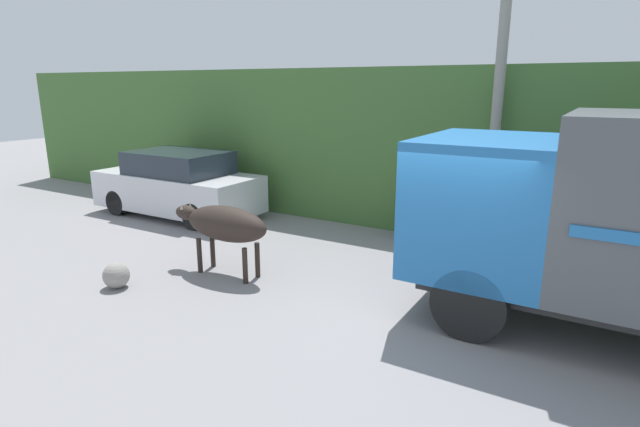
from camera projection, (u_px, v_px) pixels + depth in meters
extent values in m
plane|color=gray|center=(437.00, 314.00, 7.51)|extent=(60.00, 60.00, 0.00)
cube|color=#426B33|center=(525.00, 145.00, 12.71)|extent=(32.00, 6.04, 3.75)
cube|color=#99ADB7|center=(355.00, 160.00, 13.52)|extent=(4.56, 2.40, 2.75)
cube|color=#4C4742|center=(356.00, 105.00, 13.15)|extent=(4.86, 2.70, 0.16)
cube|color=#236BB2|center=(488.00, 203.00, 7.38)|extent=(1.92, 2.50, 1.94)
cube|color=#232D38|center=(425.00, 174.00, 7.78)|extent=(0.04, 2.12, 0.68)
cylinder|color=black|center=(472.00, 300.00, 6.81)|extent=(1.02, 0.55, 1.02)
ellipsoid|color=#2D231E|center=(226.00, 224.00, 8.86)|extent=(1.72, 0.63, 0.63)
ellipsoid|color=#2D231E|center=(186.00, 213.00, 9.32)|extent=(0.47, 0.27, 0.27)
cone|color=#B7AD93|center=(182.00, 207.00, 9.19)|extent=(0.06, 0.06, 0.11)
cone|color=#B7AD93|center=(190.00, 204.00, 9.37)|extent=(0.06, 0.06, 0.11)
cylinder|color=#2D231E|center=(200.00, 255.00, 9.13)|extent=(0.09, 0.09, 0.64)
cylinder|color=#2D231E|center=(213.00, 250.00, 9.42)|extent=(0.09, 0.09, 0.64)
cylinder|color=#2D231E|center=(245.00, 266.00, 8.61)|extent=(0.09, 0.09, 0.64)
cylinder|color=#2D231E|center=(257.00, 260.00, 8.90)|extent=(0.09, 0.09, 0.64)
cube|color=silver|center=(178.00, 191.00, 13.12)|extent=(4.51, 1.88, 0.93)
cube|color=#232D38|center=(179.00, 163.00, 12.87)|extent=(2.48, 1.73, 0.58)
cylinder|color=black|center=(119.00, 202.00, 13.23)|extent=(0.66, 0.30, 0.66)
cylinder|color=black|center=(196.00, 216.00, 11.85)|extent=(0.66, 0.30, 0.66)
cube|color=#38332D|center=(403.00, 222.00, 11.04)|extent=(0.30, 0.20, 0.81)
cylinder|color=silver|center=(405.00, 189.00, 10.85)|extent=(0.36, 0.36, 0.70)
sphere|color=tan|center=(406.00, 168.00, 10.73)|extent=(0.23, 0.23, 0.23)
cylinder|color=gray|center=(499.00, 91.00, 9.70)|extent=(0.21, 0.21, 6.47)
sphere|color=gray|center=(116.00, 275.00, 8.45)|extent=(0.44, 0.44, 0.44)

